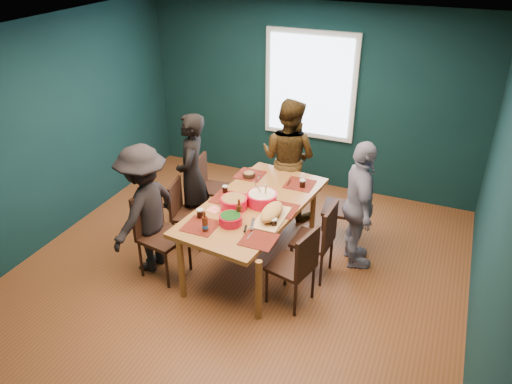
% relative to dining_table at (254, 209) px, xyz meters
% --- Properties ---
extents(room, '(5.01, 5.01, 2.71)m').
position_rel_dining_table_xyz_m(room, '(-0.05, -0.01, 0.67)').
color(room, brown).
rests_on(room, ground).
extents(dining_table, '(1.25, 2.13, 0.77)m').
position_rel_dining_table_xyz_m(dining_table, '(0.00, 0.00, 0.00)').
color(dining_table, '#A16230').
rests_on(dining_table, floor).
extents(chair_left_far, '(0.43, 0.43, 0.87)m').
position_rel_dining_table_xyz_m(chair_left_far, '(-0.99, 0.72, -0.19)').
color(chair_left_far, black).
rests_on(chair_left_far, floor).
extents(chair_left_mid, '(0.44, 0.44, 0.85)m').
position_rel_dining_table_xyz_m(chair_left_mid, '(-0.95, -0.01, -0.20)').
color(chair_left_mid, black).
rests_on(chair_left_mid, floor).
extents(chair_left_near, '(0.53, 0.53, 1.02)m').
position_rel_dining_table_xyz_m(chair_left_near, '(-0.93, -0.63, -0.11)').
color(chair_left_near, black).
rests_on(chair_left_near, floor).
extents(chair_right_far, '(0.48, 0.48, 0.97)m').
position_rel_dining_table_xyz_m(chair_right_far, '(0.94, 0.80, -0.13)').
color(chair_right_far, black).
rests_on(chair_right_far, floor).
extents(chair_right_mid, '(0.44, 0.44, 0.93)m').
position_rel_dining_table_xyz_m(chair_right_mid, '(0.80, -0.00, -0.16)').
color(chair_right_mid, black).
rests_on(chair_right_mid, floor).
extents(chair_right_near, '(0.50, 0.50, 0.92)m').
position_rel_dining_table_xyz_m(chair_right_near, '(0.73, -0.57, -0.16)').
color(chair_right_near, black).
rests_on(chair_right_near, floor).
extents(person_far_left, '(0.55, 0.68, 1.61)m').
position_rel_dining_table_xyz_m(person_far_left, '(-0.98, 0.30, 0.11)').
color(person_far_left, black).
rests_on(person_far_left, floor).
extents(person_back, '(0.89, 0.74, 1.65)m').
position_rel_dining_table_xyz_m(person_back, '(-0.01, 1.21, 0.13)').
color(person_back, black).
rests_on(person_back, floor).
extents(person_right, '(0.71, 0.99, 1.56)m').
position_rel_dining_table_xyz_m(person_right, '(1.13, 0.40, 0.08)').
color(person_right, silver).
rests_on(person_right, floor).
extents(person_near_left, '(0.65, 1.03, 1.54)m').
position_rel_dining_table_xyz_m(person_near_left, '(-1.08, -0.59, 0.07)').
color(person_near_left, black).
rests_on(person_near_left, floor).
extents(bowl_salad, '(0.31, 0.31, 0.13)m').
position_rel_dining_table_xyz_m(bowl_salad, '(-0.17, -0.17, 0.14)').
color(bowl_salad, red).
rests_on(bowl_salad, dining_table).
extents(bowl_dumpling, '(0.34, 0.34, 0.32)m').
position_rel_dining_table_xyz_m(bowl_dumpling, '(0.09, 0.03, 0.15)').
color(bowl_dumpling, red).
rests_on(bowl_dumpling, dining_table).
extents(bowl_herbs, '(0.25, 0.25, 0.11)m').
position_rel_dining_table_xyz_m(bowl_herbs, '(-0.06, -0.49, 0.13)').
color(bowl_herbs, red).
rests_on(bowl_herbs, dining_table).
extents(cutting_board, '(0.33, 0.69, 0.15)m').
position_rel_dining_table_xyz_m(cutting_board, '(0.30, -0.23, 0.14)').
color(cutting_board, '#DCBD76').
rests_on(cutting_board, dining_table).
extents(small_bowl, '(0.16, 0.16, 0.06)m').
position_rel_dining_table_xyz_m(small_bowl, '(-0.32, 0.60, 0.11)').
color(small_bowl, black).
rests_on(small_bowl, dining_table).
extents(beer_bottle_a, '(0.06, 0.06, 0.23)m').
position_rel_dining_table_xyz_m(beer_bottle_a, '(-0.25, -0.72, 0.16)').
color(beer_bottle_a, '#46190C').
rests_on(beer_bottle_a, dining_table).
extents(beer_bottle_b, '(0.06, 0.06, 0.25)m').
position_rel_dining_table_xyz_m(beer_bottle_b, '(-0.02, -0.38, 0.17)').
color(beer_bottle_b, '#46190C').
rests_on(beer_bottle_b, dining_table).
extents(cola_glass_a, '(0.08, 0.08, 0.10)m').
position_rel_dining_table_xyz_m(cola_glass_a, '(-0.42, -0.51, 0.13)').
color(cola_glass_a, black).
rests_on(cola_glass_a, dining_table).
extents(cola_glass_b, '(0.07, 0.07, 0.10)m').
position_rel_dining_table_xyz_m(cola_glass_b, '(0.39, -0.37, 0.12)').
color(cola_glass_b, black).
rests_on(cola_glass_b, dining_table).
extents(cola_glass_c, '(0.07, 0.07, 0.10)m').
position_rel_dining_table_xyz_m(cola_glass_c, '(0.38, 0.60, 0.13)').
color(cola_glass_c, black).
rests_on(cola_glass_c, dining_table).
extents(cola_glass_d, '(0.07, 0.07, 0.09)m').
position_rel_dining_table_xyz_m(cola_glass_d, '(-0.42, 0.11, 0.12)').
color(cola_glass_d, black).
rests_on(cola_glass_d, dining_table).
extents(napkin_a, '(0.16, 0.16, 0.00)m').
position_rel_dining_table_xyz_m(napkin_a, '(0.33, -0.00, 0.07)').
color(napkin_a, '#FF7F6B').
rests_on(napkin_a, dining_table).
extents(napkin_b, '(0.16, 0.16, 0.00)m').
position_rel_dining_table_xyz_m(napkin_b, '(-0.36, -0.30, 0.07)').
color(napkin_b, '#FF7F6B').
rests_on(napkin_b, dining_table).
extents(napkin_c, '(0.15, 0.15, 0.00)m').
position_rel_dining_table_xyz_m(napkin_c, '(0.29, -0.73, 0.07)').
color(napkin_c, '#FF7F6B').
rests_on(napkin_c, dining_table).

